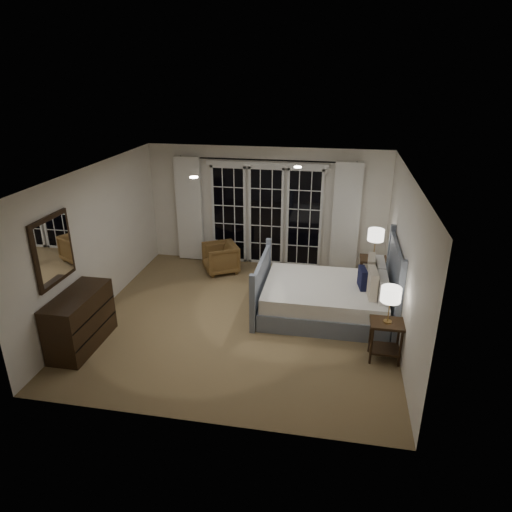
% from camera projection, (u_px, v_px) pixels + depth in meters
% --- Properties ---
extents(floor, '(5.00, 5.00, 0.00)m').
position_uv_depth(floor, '(242.00, 318.00, 7.75)').
color(floor, olive).
rests_on(floor, ground).
extents(ceiling, '(5.00, 5.00, 0.00)m').
position_uv_depth(ceiling, '(240.00, 172.00, 6.80)').
color(ceiling, silver).
rests_on(ceiling, wall_back).
extents(wall_left, '(0.02, 5.00, 2.50)m').
position_uv_depth(wall_left, '(97.00, 240.00, 7.69)').
color(wall_left, white).
rests_on(wall_left, floor).
extents(wall_right, '(0.02, 5.00, 2.50)m').
position_uv_depth(wall_right, '(404.00, 261.00, 6.86)').
color(wall_right, white).
rests_on(wall_right, floor).
extents(wall_back, '(5.00, 0.02, 2.50)m').
position_uv_depth(wall_back, '(266.00, 207.00, 9.55)').
color(wall_back, white).
rests_on(wall_back, floor).
extents(wall_front, '(5.00, 0.02, 2.50)m').
position_uv_depth(wall_front, '(194.00, 332.00, 5.00)').
color(wall_front, white).
rests_on(wall_front, floor).
extents(french_doors, '(2.50, 0.04, 2.20)m').
position_uv_depth(french_doors, '(266.00, 215.00, 9.58)').
color(french_doors, black).
rests_on(french_doors, wall_back).
extents(curtain_rod, '(3.50, 0.03, 0.03)m').
position_uv_depth(curtain_rod, '(266.00, 160.00, 9.08)').
color(curtain_rod, black).
rests_on(curtain_rod, wall_back).
extents(curtain_left, '(0.55, 0.10, 2.25)m').
position_uv_depth(curtain_left, '(189.00, 209.00, 9.75)').
color(curtain_left, white).
rests_on(curtain_left, curtain_rod).
extents(curtain_right, '(0.55, 0.10, 2.25)m').
position_uv_depth(curtain_right, '(346.00, 218.00, 9.21)').
color(curtain_right, white).
rests_on(curtain_right, curtain_rod).
extents(downlight_a, '(0.12, 0.12, 0.01)m').
position_uv_depth(downlight_a, '(298.00, 167.00, 7.22)').
color(downlight_a, white).
rests_on(downlight_a, ceiling).
extents(downlight_b, '(0.12, 0.12, 0.01)m').
position_uv_depth(downlight_b, '(194.00, 177.00, 6.54)').
color(downlight_b, white).
rests_on(downlight_b, ceiling).
extents(bed, '(2.26, 1.62, 1.32)m').
position_uv_depth(bed, '(328.00, 297.00, 7.77)').
color(bed, slate).
rests_on(bed, floor).
extents(nightstand_left, '(0.47, 0.38, 0.62)m').
position_uv_depth(nightstand_left, '(386.00, 335.00, 6.52)').
color(nightstand_left, black).
rests_on(nightstand_left, floor).
extents(nightstand_right, '(0.50, 0.40, 0.65)m').
position_uv_depth(nightstand_right, '(372.00, 269.00, 8.63)').
color(nightstand_right, black).
rests_on(nightstand_right, floor).
extents(lamp_left, '(0.28, 0.28, 0.54)m').
position_uv_depth(lamp_left, '(391.00, 295.00, 6.28)').
color(lamp_left, '#B28947').
rests_on(lamp_left, nightstand_left).
extents(lamp_right, '(0.30, 0.30, 0.57)m').
position_uv_depth(lamp_right, '(376.00, 235.00, 8.37)').
color(lamp_right, '#B28947').
rests_on(lamp_right, nightstand_right).
extents(armchair, '(0.90, 0.89, 0.61)m').
position_uv_depth(armchair, '(221.00, 258.00, 9.44)').
color(armchair, brown).
rests_on(armchair, floor).
extents(dresser, '(0.52, 1.22, 0.87)m').
position_uv_depth(dresser, '(80.00, 320.00, 6.84)').
color(dresser, black).
rests_on(dresser, floor).
extents(mirror, '(0.05, 0.85, 1.00)m').
position_uv_depth(mirror, '(53.00, 250.00, 6.46)').
color(mirror, black).
rests_on(mirror, wall_left).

